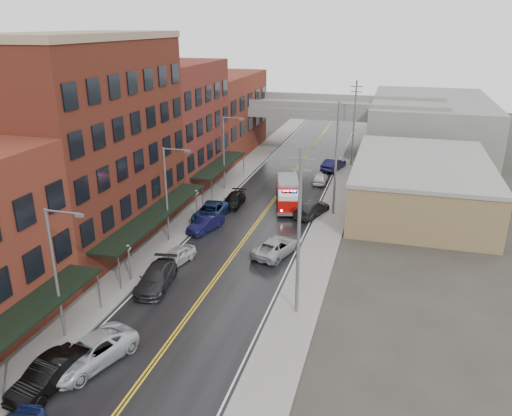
# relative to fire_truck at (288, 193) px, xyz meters

# --- Properties ---
(road) EXTENTS (11.00, 160.00, 0.02)m
(road) POSITION_rel_fire_truck_xyz_m (-2.01, -6.22, -1.54)
(road) COLOR black
(road) RESTS_ON ground
(sidewalk_left) EXTENTS (3.00, 160.00, 0.15)m
(sidewalk_left) POSITION_rel_fire_truck_xyz_m (-9.31, -6.22, -1.48)
(sidewalk_left) COLOR slate
(sidewalk_left) RESTS_ON ground
(sidewalk_right) EXTENTS (3.00, 160.00, 0.15)m
(sidewalk_right) POSITION_rel_fire_truck_xyz_m (5.29, -6.22, -1.48)
(sidewalk_right) COLOR slate
(sidewalk_right) RESTS_ON ground
(curb_left) EXTENTS (0.30, 160.00, 0.15)m
(curb_left) POSITION_rel_fire_truck_xyz_m (-7.66, -6.22, -1.48)
(curb_left) COLOR gray
(curb_left) RESTS_ON ground
(curb_right) EXTENTS (0.30, 160.00, 0.15)m
(curb_right) POSITION_rel_fire_truck_xyz_m (3.64, -6.22, -1.48)
(curb_right) COLOR gray
(curb_right) RESTS_ON ground
(brick_building_b) EXTENTS (9.00, 20.00, 18.00)m
(brick_building_b) POSITION_rel_fire_truck_xyz_m (-15.31, -13.22, 7.45)
(brick_building_b) COLOR #4D2014
(brick_building_b) RESTS_ON ground
(brick_building_c) EXTENTS (9.00, 15.00, 15.00)m
(brick_building_c) POSITION_rel_fire_truck_xyz_m (-15.31, 4.28, 5.95)
(brick_building_c) COLOR maroon
(brick_building_c) RESTS_ON ground
(brick_building_far) EXTENTS (9.00, 20.00, 12.00)m
(brick_building_far) POSITION_rel_fire_truck_xyz_m (-15.31, 21.78, 4.45)
(brick_building_far) COLOR maroon
(brick_building_far) RESTS_ON ground
(tan_building) EXTENTS (14.00, 22.00, 5.00)m
(tan_building) POSITION_rel_fire_truck_xyz_m (13.99, 3.78, 0.95)
(tan_building) COLOR olive
(tan_building) RESTS_ON ground
(right_far_block) EXTENTS (18.00, 30.00, 8.00)m
(right_far_block) POSITION_rel_fire_truck_xyz_m (15.99, 33.78, 2.45)
(right_far_block) COLOR slate
(right_far_block) RESTS_ON ground
(awning_0) EXTENTS (2.60, 16.00, 3.09)m
(awning_0) POSITION_rel_fire_truck_xyz_m (-9.50, -32.22, 1.44)
(awning_0) COLOR black
(awning_0) RESTS_ON ground
(awning_1) EXTENTS (2.60, 18.00, 3.09)m
(awning_1) POSITION_rel_fire_truck_xyz_m (-9.50, -13.22, 1.44)
(awning_1) COLOR black
(awning_1) RESTS_ON ground
(awning_2) EXTENTS (2.60, 13.00, 3.09)m
(awning_2) POSITION_rel_fire_truck_xyz_m (-9.50, 4.28, 1.43)
(awning_2) COLOR black
(awning_2) RESTS_ON ground
(globe_lamp_1) EXTENTS (0.44, 0.44, 3.12)m
(globe_lamp_1) POSITION_rel_fire_truck_xyz_m (-8.41, -20.22, 0.76)
(globe_lamp_1) COLOR #59595B
(globe_lamp_1) RESTS_ON ground
(globe_lamp_2) EXTENTS (0.44, 0.44, 3.12)m
(globe_lamp_2) POSITION_rel_fire_truck_xyz_m (-8.41, -6.22, 0.76)
(globe_lamp_2) COLOR #59595B
(globe_lamp_2) RESTS_ON ground
(street_lamp_0) EXTENTS (2.64, 0.22, 9.00)m
(street_lamp_0) POSITION_rel_fire_truck_xyz_m (-8.56, -28.22, 3.63)
(street_lamp_0) COLOR #59595B
(street_lamp_0) RESTS_ON ground
(street_lamp_1) EXTENTS (2.64, 0.22, 9.00)m
(street_lamp_1) POSITION_rel_fire_truck_xyz_m (-8.56, -12.22, 3.63)
(street_lamp_1) COLOR #59595B
(street_lamp_1) RESTS_ON ground
(street_lamp_2) EXTENTS (2.64, 0.22, 9.00)m
(street_lamp_2) POSITION_rel_fire_truck_xyz_m (-8.56, 3.78, 3.63)
(street_lamp_2) COLOR #59595B
(street_lamp_2) RESTS_ON ground
(utility_pole_0) EXTENTS (1.80, 0.24, 12.00)m
(utility_pole_0) POSITION_rel_fire_truck_xyz_m (5.19, -21.22, 4.75)
(utility_pole_0) COLOR #59595B
(utility_pole_0) RESTS_ON ground
(utility_pole_1) EXTENTS (1.80, 0.24, 12.00)m
(utility_pole_1) POSITION_rel_fire_truck_xyz_m (5.19, -1.22, 4.75)
(utility_pole_1) COLOR #59595B
(utility_pole_1) RESTS_ON ground
(utility_pole_2) EXTENTS (1.80, 0.24, 12.00)m
(utility_pole_2) POSITION_rel_fire_truck_xyz_m (5.19, 18.78, 4.75)
(utility_pole_2) COLOR #59595B
(utility_pole_2) RESTS_ON ground
(overpass) EXTENTS (40.00, 10.00, 7.50)m
(overpass) POSITION_rel_fire_truck_xyz_m (-2.01, 25.78, 4.43)
(overpass) COLOR slate
(overpass) RESTS_ON ground
(fire_truck) EXTENTS (4.63, 8.22, 2.86)m
(fire_truck) POSITION_rel_fire_truck_xyz_m (0.00, 0.00, 0.00)
(fire_truck) COLOR #B30B08
(fire_truck) RESTS_ON ground
(parked_car_left_1) EXTENTS (2.38, 5.24, 1.67)m
(parked_car_left_1) POSITION_rel_fire_truck_xyz_m (-6.66, -32.58, -0.72)
(parked_car_left_1) COLOR black
(parked_car_left_1) RESTS_ON ground
(parked_car_left_2) EXTENTS (4.53, 6.49, 1.65)m
(parked_car_left_2) POSITION_rel_fire_truck_xyz_m (-5.61, -30.15, -0.73)
(parked_car_left_2) COLOR #B1B5B9
(parked_car_left_2) RESTS_ON ground
(parked_car_left_3) EXTENTS (2.95, 5.76, 1.60)m
(parked_car_left_3) POSITION_rel_fire_truck_xyz_m (-6.02, -20.52, -0.75)
(parked_car_left_3) COLOR black
(parked_car_left_3) RESTS_ON ground
(parked_car_left_4) EXTENTS (2.53, 4.36, 1.39)m
(parked_car_left_4) POSITION_rel_fire_truck_xyz_m (-6.17, -16.43, -0.86)
(parked_car_left_4) COLOR #B5B5B5
(parked_car_left_4) RESTS_ON ground
(parked_car_left_5) EXTENTS (2.73, 4.67, 1.46)m
(parked_car_left_5) POSITION_rel_fire_truck_xyz_m (-6.36, -9.02, -0.82)
(parked_car_left_5) COLOR black
(parked_car_left_5) RESTS_ON ground
(parked_car_left_6) EXTENTS (2.78, 5.84, 1.61)m
(parked_car_left_6) POSITION_rel_fire_truck_xyz_m (-7.01, -6.00, -0.75)
(parked_car_left_6) COLOR #132249
(parked_car_left_6) RESTS_ON ground
(parked_car_left_7) EXTENTS (2.02, 4.76, 1.37)m
(parked_car_left_7) POSITION_rel_fire_truck_xyz_m (-5.94, -1.42, -0.87)
(parked_car_left_7) COLOR black
(parked_car_left_7) RESTS_ON ground
(parked_car_right_0) EXTENTS (4.01, 5.97, 1.52)m
(parked_car_right_0) POSITION_rel_fire_truck_xyz_m (1.59, -12.42, -0.79)
(parked_car_right_0) COLOR #94979B
(parked_car_right_0) RESTS_ON ground
(parked_car_right_1) EXTENTS (3.72, 5.87, 1.58)m
(parked_car_right_1) POSITION_rel_fire_truck_xyz_m (2.99, -2.02, -0.76)
(parked_car_right_1) COLOR #28292B
(parked_car_right_1) RESTS_ON ground
(parked_car_right_2) EXTENTS (1.71, 4.05, 1.37)m
(parked_car_right_2) POSITION_rel_fire_truck_xyz_m (2.17, 9.41, -0.87)
(parked_car_right_2) COLOR silver
(parked_car_right_2) RESTS_ON ground
(parked_car_right_3) EXTENTS (3.09, 5.36, 1.67)m
(parked_car_right_3) POSITION_rel_fire_truck_xyz_m (2.99, 15.98, -0.72)
(parked_car_right_3) COLOR black
(parked_car_right_3) RESTS_ON ground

